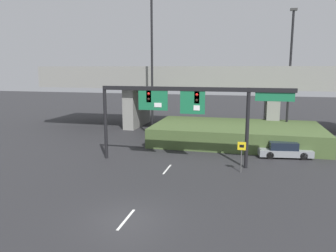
% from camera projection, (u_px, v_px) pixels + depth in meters
% --- Properties ---
extents(ground_plane, '(160.00, 160.00, 0.00)m').
position_uv_depth(ground_plane, '(127.00, 218.00, 16.86)').
color(ground_plane, '#262628').
extents(lane_markings, '(0.14, 28.41, 0.01)m').
position_uv_depth(lane_markings, '(179.00, 155.00, 29.19)').
color(lane_markings, silver).
rests_on(lane_markings, ground).
extents(signal_gantry, '(15.21, 0.44, 6.20)m').
position_uv_depth(signal_gantry, '(185.00, 102.00, 25.69)').
color(signal_gantry, black).
rests_on(signal_gantry, ground).
extents(speed_limit_sign, '(0.60, 0.11, 2.37)m').
position_uv_depth(speed_limit_sign, '(241.00, 152.00, 24.02)').
color(speed_limit_sign, '#4C4C4C').
rests_on(speed_limit_sign, ground).
extents(highway_light_pole_near, '(0.70, 0.36, 15.57)m').
position_uv_depth(highway_light_pole_near, '(152.00, 63.00, 35.45)').
color(highway_light_pole_near, black).
rests_on(highway_light_pole_near, ground).
extents(highway_light_pole_far, '(0.70, 0.36, 13.71)m').
position_uv_depth(highway_light_pole_far, '(290.00, 72.00, 34.72)').
color(highway_light_pole_far, black).
rests_on(highway_light_pole_far, ground).
extents(overpass_bridge, '(40.31, 9.02, 7.85)m').
position_uv_depth(overpass_bridge, '(201.00, 84.00, 41.07)').
color(overpass_bridge, gray).
rests_on(overpass_bridge, ground).
extents(grass_embankment, '(16.84, 9.32, 1.87)m').
position_uv_depth(grass_embankment, '(236.00, 134.00, 33.85)').
color(grass_embankment, '#42562D').
rests_on(grass_embankment, ground).
extents(parked_sedan_near_right, '(4.68, 2.40, 1.38)m').
position_uv_depth(parked_sedan_near_right, '(284.00, 150.00, 28.43)').
color(parked_sedan_near_right, gray).
rests_on(parked_sedan_near_right, ground).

